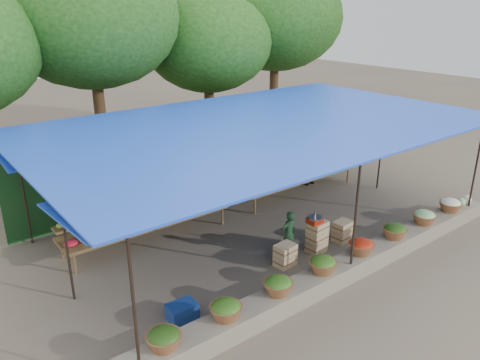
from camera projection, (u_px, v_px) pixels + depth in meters
ground at (260, 231)px, 11.97m from camera, size 60.00×60.00×0.00m
stone_curb at (344, 269)px, 9.87m from camera, size 10.60×0.55×0.40m
stall_canopy at (260, 128)px, 11.06m from camera, size 10.80×6.60×2.82m
produce_baskets at (343, 255)px, 9.68m from camera, size 8.98×0.58×0.34m
netting_backdrop at (192, 155)px, 13.85m from camera, size 10.60×0.06×2.50m
tree_row at (153, 28)px, 15.08m from camera, size 16.51×5.50×7.12m
fruit_table_left at (146, 217)px, 11.32m from camera, size 4.21×0.95×0.93m
fruit_table_right at (295, 174)px, 14.19m from camera, size 4.21×0.95×0.93m
crate_counter at (316, 240)px, 10.84m from camera, size 2.38×0.38×0.77m
weighing_scale at (315, 220)px, 10.60m from camera, size 0.33×0.33×0.35m
vendor_seated at (289, 234)px, 10.60m from camera, size 0.41×0.28×1.11m
customer_left at (84, 203)px, 11.44m from camera, size 0.86×0.68×1.75m
customer_mid at (235, 164)px, 14.10m from camera, size 1.30×0.96×1.79m
customer_right at (307, 157)px, 14.83m from camera, size 1.02×0.43×1.74m
blue_crate_front at (152, 357)px, 7.48m from camera, size 0.60×0.53×0.30m
blue_crate_back at (182, 312)px, 8.58m from camera, size 0.54×0.40×0.32m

